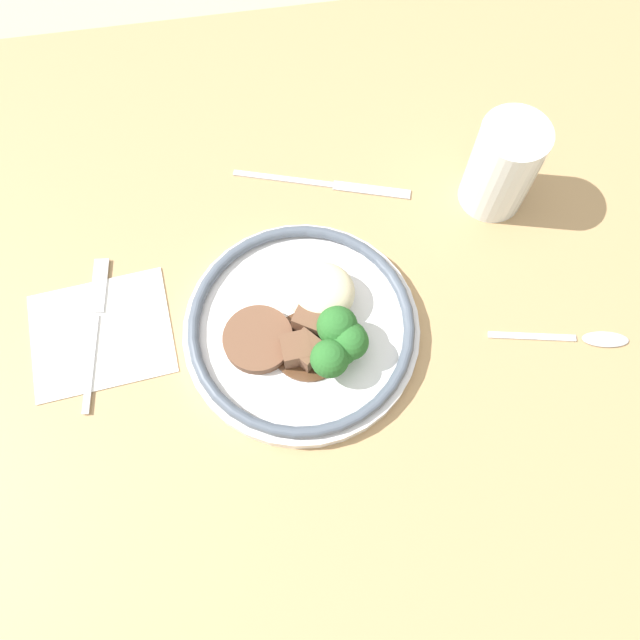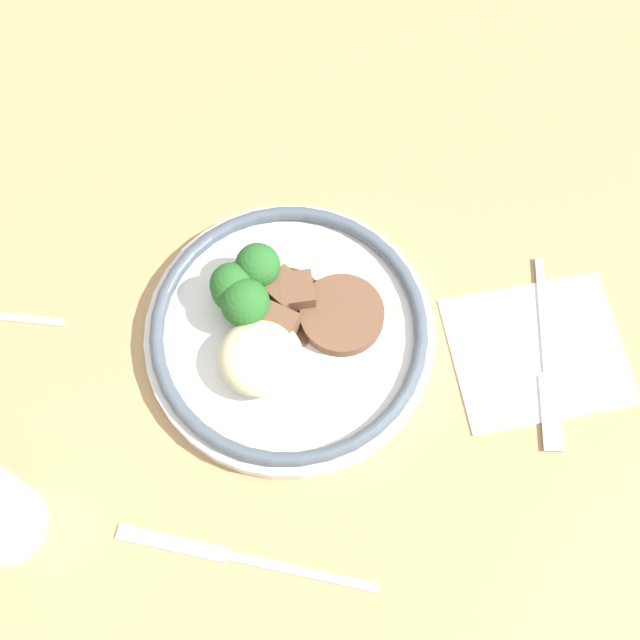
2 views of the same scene
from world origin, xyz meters
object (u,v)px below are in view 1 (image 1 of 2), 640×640
(juice_glass, at_px, (502,169))
(fork, at_px, (96,317))
(spoon, at_px, (587,339))
(knife, at_px, (328,185))
(plate, at_px, (307,328))

(juice_glass, relative_size, fork, 0.65)
(fork, xyz_separation_m, spoon, (0.51, -0.10, -0.00))
(fork, bearing_deg, spoon, -94.71)
(juice_glass, distance_m, knife, 0.20)
(spoon, bearing_deg, juice_glass, 117.91)
(plate, distance_m, knife, 0.19)
(knife, bearing_deg, plate, -88.67)
(juice_glass, distance_m, spoon, 0.20)
(plate, height_order, spoon, plate)
(knife, relative_size, spoon, 1.38)
(plate, xyz_separation_m, spoon, (0.29, -0.05, -0.02))
(plate, relative_size, juice_glass, 2.18)
(fork, relative_size, knife, 0.86)
(spoon, bearing_deg, knife, 147.23)
(juice_glass, xyz_separation_m, knife, (-0.18, 0.04, -0.05))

